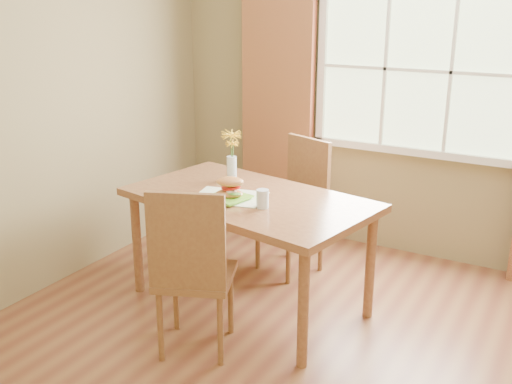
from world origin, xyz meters
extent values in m
cube|color=brown|center=(0.00, 0.00, -0.01)|extent=(4.20, 3.80, 0.02)
cube|color=#887B51|center=(0.00, 1.91, 1.35)|extent=(4.20, 0.02, 2.70)
cube|color=#887B51|center=(-2.11, 0.00, 1.35)|extent=(0.02, 3.80, 2.70)
cube|color=beige|center=(0.00, 1.88, 1.50)|extent=(1.50, 0.02, 1.20)
cube|color=white|center=(0.00, 1.85, 0.87)|extent=(1.62, 0.04, 0.06)
cube|color=white|center=(-0.78, 1.85, 1.50)|extent=(0.06, 0.04, 1.32)
cube|color=white|center=(0.00, 1.85, 1.50)|extent=(1.50, 0.03, 0.02)
cube|color=maroon|center=(-1.15, 1.78, 1.10)|extent=(0.65, 0.08, 2.20)
cube|color=#905F37|center=(-0.68, 0.49, 0.76)|extent=(1.75, 1.19, 0.05)
cylinder|color=#905F37|center=(-1.47, 0.25, 0.37)|extent=(0.06, 0.06, 0.73)
cylinder|color=#905F37|center=(-0.04, -0.01, 0.37)|extent=(0.06, 0.06, 0.73)
cylinder|color=#905F37|center=(-1.33, 0.99, 0.37)|extent=(0.06, 0.06, 0.73)
cylinder|color=#905F37|center=(0.10, 0.72, 0.37)|extent=(0.06, 0.06, 0.73)
cube|color=brown|center=(-0.68, -0.13, 0.47)|extent=(0.57, 0.57, 0.04)
cube|color=brown|center=(-0.61, -0.32, 0.77)|extent=(0.42, 0.20, 0.56)
cylinder|color=brown|center=(-0.78, -0.36, 0.22)|extent=(0.04, 0.04, 0.45)
cylinder|color=brown|center=(-0.46, -0.23, 0.22)|extent=(0.04, 0.04, 0.45)
cylinder|color=brown|center=(-0.91, -0.04, 0.22)|extent=(0.04, 0.04, 0.45)
cylinder|color=brown|center=(-0.59, 0.10, 0.22)|extent=(0.04, 0.04, 0.45)
cube|color=brown|center=(-0.68, 1.11, 0.46)|extent=(0.54, 0.54, 0.04)
cube|color=brown|center=(-0.62, 1.29, 0.75)|extent=(0.41, 0.18, 0.55)
cylinder|color=brown|center=(-0.91, 1.00, 0.22)|extent=(0.04, 0.04, 0.44)
cylinder|color=brown|center=(-0.58, 0.89, 0.22)|extent=(0.04, 0.04, 0.44)
cylinder|color=brown|center=(-0.79, 1.33, 0.22)|extent=(0.04, 0.04, 0.44)
cylinder|color=brown|center=(-0.46, 1.21, 0.22)|extent=(0.04, 0.04, 0.44)
cube|color=beige|center=(-0.78, 0.40, 0.79)|extent=(0.51, 0.42, 0.01)
cube|color=#7AD134|center=(-0.75, 0.35, 0.80)|extent=(0.28, 0.28, 0.01)
ellipsoid|color=#D88249|center=(-0.75, 0.36, 0.83)|extent=(0.21, 0.18, 0.05)
ellipsoid|color=#4C8C2D|center=(-0.70, 0.34, 0.84)|extent=(0.10, 0.07, 0.01)
cylinder|color=red|center=(-0.76, 0.36, 0.86)|extent=(0.09, 0.09, 0.01)
cylinder|color=red|center=(-0.72, 0.37, 0.87)|extent=(0.09, 0.09, 0.01)
ellipsoid|color=#D88249|center=(-0.75, 0.36, 0.91)|extent=(0.21, 0.18, 0.06)
cylinder|color=silver|center=(-0.50, 0.33, 0.84)|extent=(0.08, 0.08, 0.12)
cylinder|color=silver|center=(-0.50, 0.33, 0.83)|extent=(0.07, 0.07, 0.10)
cylinder|color=silver|center=(-0.96, 0.73, 0.87)|extent=(0.07, 0.07, 0.18)
cylinder|color=silver|center=(-0.96, 0.73, 0.83)|extent=(0.06, 0.06, 0.09)
cylinder|color=#3D7028|center=(-0.96, 0.73, 0.95)|extent=(0.01, 0.01, 0.33)
cylinder|color=#3D7028|center=(-0.95, 0.72, 0.92)|extent=(0.01, 0.01, 0.27)
camera|label=1|loc=(1.20, -2.73, 2.03)|focal=42.00mm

